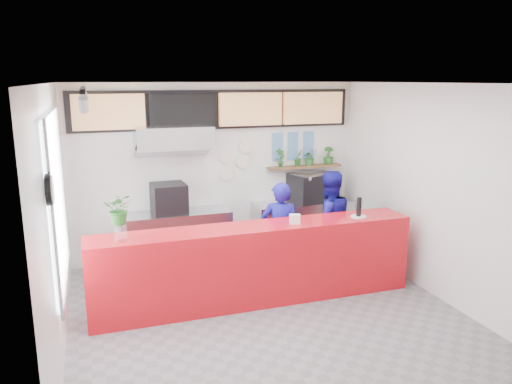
{
  "coord_description": "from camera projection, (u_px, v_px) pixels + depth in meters",
  "views": [
    {
      "loc": [
        -2.08,
        -5.77,
        3.05
      ],
      "look_at": [
        0.1,
        0.7,
        1.5
      ],
      "focal_mm": 35.0,
      "sensor_mm": 36.0,
      "label": 1
    }
  ],
  "objects": [
    {
      "name": "panini_oven",
      "position": [
        169.0,
        198.0,
        8.15
      ],
      "size": [
        0.56,
        0.56,
        0.49
      ],
      "primitive_type": "cube",
      "rotation": [
        0.0,
        0.0,
        0.04
      ],
      "color": "black",
      "rests_on": "prep_bench"
    },
    {
      "name": "herb_b",
      "position": [
        298.0,
        158.0,
        8.96
      ],
      "size": [
        0.2,
        0.18,
        0.29
      ],
      "primitive_type": "imported",
      "rotation": [
        0.0,
        0.0,
        0.39
      ],
      "color": "#256122",
      "rests_on": "herb_shelf"
    },
    {
      "name": "cream_band",
      "position": [
        216.0,
        106.0,
        8.38
      ],
      "size": [
        5.0,
        0.02,
        0.8
      ],
      "primitive_type": "cube",
      "color": "beige",
      "rests_on": "wall_back"
    },
    {
      "name": "espresso_tray",
      "position": [
        313.0,
        175.0,
        8.9
      ],
      "size": [
        0.79,
        0.68,
        0.06
      ],
      "primitive_type": "cube",
      "rotation": [
        0.0,
        0.0,
        0.38
      ],
      "color": "#ABACB2",
      "rests_on": "espresso_machine"
    },
    {
      "name": "photo_frame_a",
      "position": [
        277.0,
        140.0,
        8.84
      ],
      "size": [
        0.2,
        0.02,
        0.25
      ],
      "primitive_type": "cube",
      "color": "#598CBF",
      "rests_on": "wall_back"
    },
    {
      "name": "photo_frame_e",
      "position": [
        293.0,
        153.0,
        8.99
      ],
      "size": [
        0.2,
        0.02,
        0.25
      ],
      "primitive_type": "cube",
      "color": "#598CBF",
      "rests_on": "wall_back"
    },
    {
      "name": "prep_bench",
      "position": [
        176.0,
        238.0,
        8.34
      ],
      "size": [
        1.8,
        0.6,
        0.9
      ],
      "primitive_type": "cube",
      "color": "#B2B5BA",
      "rests_on": "ground"
    },
    {
      "name": "menu_board_far_right",
      "position": [
        313.0,
        108.0,
        8.83
      ],
      "size": [
        1.1,
        0.1,
        0.55
      ],
      "primitive_type": "cube",
      "color": "tan",
      "rests_on": "wall_back"
    },
    {
      "name": "extraction_hood",
      "position": [
        173.0,
        137.0,
        7.91
      ],
      "size": [
        1.2,
        0.7,
        0.35
      ],
      "primitive_type": "cube",
      "color": "#B2B5BA",
      "rests_on": "ceiling"
    },
    {
      "name": "floor",
      "position": [
        266.0,
        313.0,
        6.65
      ],
      "size": [
        5.0,
        5.0,
        0.0
      ],
      "primitive_type": "plane",
      "color": "slate",
      "rests_on": "ground"
    },
    {
      "name": "wall_clock_rim",
      "position": [
        49.0,
        190.0,
        4.6
      ],
      "size": [
        0.05,
        0.3,
        0.3
      ],
      "primitive_type": "cylinder",
      "rotation": [
        0.0,
        1.57,
        0.0
      ],
      "color": "black",
      "rests_on": "wall_left"
    },
    {
      "name": "wall_right",
      "position": [
        431.0,
        190.0,
        7.1
      ],
      "size": [
        0.0,
        5.0,
        5.0
      ],
      "primitive_type": "plane",
      "rotation": [
        1.57,
        0.0,
        -1.57
      ],
      "color": "white",
      "rests_on": "ground"
    },
    {
      "name": "espresso_machine",
      "position": [
        312.0,
        187.0,
        8.95
      ],
      "size": [
        0.87,
        0.69,
        0.5
      ],
      "primitive_type": "cube",
      "rotation": [
        0.0,
        0.0,
        0.19
      ],
      "color": "black",
      "rests_on": "right_bench"
    },
    {
      "name": "menu_board_mid_left",
      "position": [
        183.0,
        110.0,
        8.1
      ],
      "size": [
        1.1,
        0.1,
        0.55
      ],
      "primitive_type": "cube",
      "color": "black",
      "rests_on": "wall_back"
    },
    {
      "name": "track_rail",
      "position": [
        83.0,
        89.0,
        5.35
      ],
      "size": [
        0.05,
        2.4,
        0.04
      ],
      "primitive_type": "cube",
      "color": "black",
      "rests_on": "ceiling"
    },
    {
      "name": "photo_frame_d",
      "position": [
        277.0,
        154.0,
        8.9
      ],
      "size": [
        0.2,
        0.02,
        0.25
      ],
      "primitive_type": "cube",
      "color": "#598CBF",
      "rests_on": "wall_back"
    },
    {
      "name": "menu_board_far_left",
      "position": [
        109.0,
        112.0,
        7.74
      ],
      "size": [
        1.1,
        0.1,
        0.55
      ],
      "primitive_type": "cube",
      "color": "tan",
      "rests_on": "wall_back"
    },
    {
      "name": "dec_plate_a",
      "position": [
        226.0,
        156.0,
        8.59
      ],
      "size": [
        0.24,
        0.03,
        0.24
      ],
      "primitive_type": "cylinder",
      "rotation": [
        1.57,
        0.0,
        0.0
      ],
      "color": "silver",
      "rests_on": "wall_back"
    },
    {
      "name": "herb_d",
      "position": [
        328.0,
        155.0,
        9.15
      ],
      "size": [
        0.21,
        0.2,
        0.32
      ],
      "primitive_type": "imported",
      "rotation": [
        0.0,
        0.0,
        -0.25
      ],
      "color": "#256122",
      "rests_on": "herb_shelf"
    },
    {
      "name": "photo_frame_c",
      "position": [
        308.0,
        138.0,
        9.03
      ],
      "size": [
        0.2,
        0.02,
        0.25
      ],
      "primitive_type": "cube",
      "color": "#598CBF",
      "rests_on": "wall_back"
    },
    {
      "name": "white_plate",
      "position": [
        359.0,
        217.0,
        7.2
      ],
      "size": [
        0.24,
        0.24,
        0.02
      ],
      "primitive_type": "cylinder",
      "rotation": [
        0.0,
        0.0,
        0.08
      ],
      "color": "silver",
      "rests_on": "service_counter"
    },
    {
      "name": "dec_plate_d",
      "position": [
        245.0,
        147.0,
        8.67
      ],
      "size": [
        0.24,
        0.03,
        0.24
      ],
      "primitive_type": "cylinder",
      "rotation": [
        1.57,
        0.0,
        0.0
      ],
      "color": "silver",
      "rests_on": "wall_back"
    },
    {
      "name": "ceiling",
      "position": [
        267.0,
        83.0,
        5.99
      ],
      "size": [
        5.0,
        5.0,
        0.0
      ],
      "primitive_type": "plane",
      "rotation": [
        3.14,
        0.0,
        0.0
      ],
      "color": "silver"
    },
    {
      "name": "herb_c",
      "position": [
        310.0,
        157.0,
        9.03
      ],
      "size": [
        0.27,
        0.24,
        0.29
      ],
      "primitive_type": "imported",
      "rotation": [
        0.0,
        0.0,
        -0.05
      ],
      "color": "#256122",
      "rests_on": "herb_shelf"
    },
    {
      "name": "window_frame",
      "position": [
        59.0,
        198.0,
        5.79
      ],
      "size": [
        0.03,
        2.3,
        2.0
      ],
      "primitive_type": "cube",
      "color": "#B2B5BA",
      "rests_on": "wall_left"
    },
    {
      "name": "right_bench",
      "position": [
        303.0,
        226.0,
        9.05
      ],
      "size": [
        1.8,
        0.6,
        0.9
      ],
      "primitive_type": "cube",
      "color": "#B2B5BA",
      "rests_on": "ground"
    },
    {
      "name": "dec_plate_b",
      "position": [
        243.0,
        161.0,
        8.71
      ],
      "size": [
        0.24,
        0.03,
        0.24
      ],
      "primitive_type": "cylinder",
      "rotation": [
        1.57,
        0.0,
        0.0
      ],
      "color": "silver",
      "rests_on": "wall_back"
    },
    {
      "name": "hood_lip",
      "position": [
        174.0,
        150.0,
        7.96
      ],
      "size": [
        1.2,
        0.69,
        0.31
      ],
      "primitive_type": "cube",
      "rotation": [
        -0.35,
        0.0,
        0.0
      ],
      "color": "#B2B5BA",
      "rests_on": "ceiling"
    },
    {
      "name": "staff_center",
      "position": [
        280.0,
        233.0,
        7.48
      ],
      "size": [
        0.67,
        0.56,
        1.57
      ],
      "primitive_type": "imported",
      "rotation": [
        0.0,
        0.0,
        2.78
      ],
      "color": "navy",
      "rests_on": "ground"
    },
    {
      "name": "photo_frame_f",
      "position": [
        308.0,
        152.0,
        9.09
      ],
      "size": [
        0.2,
        0.02,
        0.25
      ],
      "primitive_type": "cube",
      "color": "#598CBF",
      "rests_on": "wall_back"
    },
    {
      "name": "photo_frame_b",
      "position": [
        293.0,
        139.0,
        8.94
      ],
      "size": [
        0.2,
        0.02,
        0.25
      ],
      "primitive_type": "cube",
      "color": "#598CBF",
      "rests_on": "wall_back"
    },
    {
      "name": "herb_a",
      "position": [
        280.0,
        158.0,
        8.85
      ],
      "size": [
        0.2,
        0.16,
        0.34
      ],
      "primitive_type": "imported",
      "rotation": [
        0.0,
        0.0,
        0.23
      ],
      "color": "#256122",
      "rests_on": "herb_shelf"
    },
    {
      "name": "window_pane",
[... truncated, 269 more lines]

